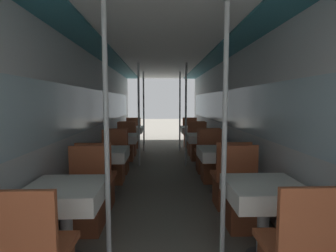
% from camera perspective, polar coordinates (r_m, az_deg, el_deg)
% --- Properties ---
extents(wall_left, '(0.05, 10.17, 2.29)m').
position_cam_1_polar(wall_left, '(5.21, -15.73, 2.15)').
color(wall_left, silver).
rests_on(wall_left, ground_plane).
extents(wall_right, '(0.05, 10.17, 2.29)m').
position_cam_1_polar(wall_right, '(5.24, 13.33, 2.22)').
color(wall_right, silver).
rests_on(wall_right, ground_plane).
extents(ceiling_panel, '(2.62, 10.17, 0.07)m').
position_cam_1_polar(ceiling_panel, '(5.13, -1.19, 15.35)').
color(ceiling_panel, silver).
rests_on(ceiling_panel, wall_left).
extents(dining_table_left_0, '(0.67, 0.67, 0.71)m').
position_cam_1_polar(dining_table_left_0, '(2.59, -21.41, -14.17)').
color(dining_table_left_0, '#4C4C51').
rests_on(dining_table_left_0, ground_plane).
extents(chair_left_far_0, '(0.45, 0.45, 0.93)m').
position_cam_1_polar(chair_left_far_0, '(3.22, -17.58, -16.08)').
color(chair_left_far_0, brown).
rests_on(chair_left_far_0, ground_plane).
extents(support_pole_left_0, '(0.05, 0.05, 2.29)m').
position_cam_1_polar(support_pole_left_0, '(2.36, -13.23, -2.18)').
color(support_pole_left_0, silver).
rests_on(support_pole_left_0, ground_plane).
extents(dining_table_left_1, '(0.67, 0.67, 0.71)m').
position_cam_1_polar(dining_table_left_1, '(4.22, -13.37, -6.35)').
color(dining_table_left_1, '#4C4C51').
rests_on(dining_table_left_1, ground_plane).
extents(chair_left_near_1, '(0.45, 0.45, 0.93)m').
position_cam_1_polar(chair_left_near_1, '(3.75, -15.09, -12.87)').
color(chair_left_near_1, brown).
rests_on(chair_left_near_1, ground_plane).
extents(chair_left_far_1, '(0.45, 0.45, 0.93)m').
position_cam_1_polar(chair_left_far_1, '(4.85, -11.89, -8.59)').
color(chair_left_far_1, brown).
rests_on(chair_left_far_1, ground_plane).
extents(dining_table_left_2, '(0.67, 0.67, 0.71)m').
position_cam_1_polar(dining_table_left_2, '(5.92, -9.96, -2.91)').
color(dining_table_left_2, '#4C4C51').
rests_on(dining_table_left_2, ground_plane).
extents(chair_left_near_2, '(0.45, 0.45, 0.93)m').
position_cam_1_polar(chair_left_near_2, '(5.41, -10.79, -7.10)').
color(chair_left_near_2, brown).
rests_on(chair_left_near_2, ground_plane).
extents(chair_left_far_2, '(0.45, 0.45, 0.93)m').
position_cam_1_polar(chair_left_far_2, '(6.54, -9.19, -4.89)').
color(chair_left_far_2, brown).
rests_on(chair_left_far_2, ground_plane).
extents(support_pole_left_2, '(0.05, 0.05, 2.29)m').
position_cam_1_polar(support_pole_left_2, '(5.82, -6.38, 2.40)').
color(support_pole_left_2, silver).
rests_on(support_pole_left_2, ground_plane).
extents(dining_table_left_3, '(0.67, 0.67, 0.71)m').
position_cam_1_polar(dining_table_left_3, '(7.64, -8.09, -1.00)').
color(dining_table_left_3, '#4C4C51').
rests_on(dining_table_left_3, ground_plane).
extents(chair_left_near_3, '(0.45, 0.45, 0.93)m').
position_cam_1_polar(chair_left_near_3, '(7.11, -8.58, -4.05)').
color(chair_left_near_3, brown).
rests_on(chair_left_near_3, ground_plane).
extents(chair_left_far_3, '(0.45, 0.45, 0.93)m').
position_cam_1_polar(chair_left_far_3, '(8.26, -7.62, -2.71)').
color(chair_left_far_3, brown).
rests_on(chair_left_far_3, ground_plane).
extents(support_pole_left_3, '(0.05, 0.05, 2.29)m').
position_cam_1_polar(support_pole_left_3, '(7.57, -5.31, 3.10)').
color(support_pole_left_3, silver).
rests_on(support_pole_left_3, ground_plane).
extents(dining_table_right_0, '(0.67, 0.67, 0.71)m').
position_cam_1_polar(dining_table_right_0, '(2.62, 20.19, -13.86)').
color(dining_table_right_0, '#4C4C51').
rests_on(dining_table_right_0, ground_plane).
extents(chair_right_far_0, '(0.45, 0.45, 0.93)m').
position_cam_1_polar(chair_right_far_0, '(3.24, 16.01, -15.83)').
color(chair_right_far_0, brown).
rests_on(chair_right_far_0, ground_plane).
extents(support_pole_right_0, '(0.05, 0.05, 2.29)m').
position_cam_1_polar(support_pole_right_0, '(2.38, 12.19, -2.08)').
color(support_pole_right_0, silver).
rests_on(support_pole_right_0, ground_plane).
extents(dining_table_right_1, '(0.67, 0.67, 0.71)m').
position_cam_1_polar(dining_table_right_1, '(4.24, 11.29, -6.25)').
color(dining_table_right_1, '#4C4C51').
rests_on(dining_table_right_1, ground_plane).
extents(chair_right_near_1, '(0.45, 0.45, 0.93)m').
position_cam_1_polar(chair_right_near_1, '(3.77, 13.25, -12.70)').
color(chair_right_near_1, brown).
rests_on(chair_right_near_1, ground_plane).
extents(chair_right_far_1, '(0.45, 0.45, 0.93)m').
position_cam_1_polar(chair_right_far_1, '(4.87, 9.66, -8.50)').
color(chair_right_far_1, brown).
rests_on(chair_right_far_1, ground_plane).
extents(dining_table_right_2, '(0.67, 0.67, 0.71)m').
position_cam_1_polar(dining_table_right_2, '(5.94, 7.48, -2.85)').
color(dining_table_right_2, '#4C4C51').
rests_on(dining_table_right_2, ground_plane).
extents(chair_right_near_2, '(0.45, 0.45, 0.93)m').
position_cam_1_polar(chair_right_near_2, '(5.43, 8.43, -7.02)').
color(chair_right_near_2, brown).
rests_on(chair_right_near_2, ground_plane).
extents(chair_right_far_2, '(0.45, 0.45, 0.93)m').
position_cam_1_polar(chair_right_far_2, '(6.56, 6.63, -4.83)').
color(chair_right_far_2, brown).
rests_on(chair_right_far_2, ground_plane).
extents(support_pole_right_2, '(0.05, 0.05, 2.29)m').
position_cam_1_polar(support_pole_right_2, '(5.83, 3.89, 2.42)').
color(support_pole_right_2, silver).
rests_on(support_pole_right_2, ground_plane).
extents(dining_table_right_3, '(0.67, 0.67, 0.71)m').
position_cam_1_polar(dining_table_right_3, '(7.66, 5.39, -0.96)').
color(dining_table_right_3, '#4C4C51').
rests_on(dining_table_right_3, ground_plane).
extents(chair_right_near_3, '(0.45, 0.45, 0.93)m').
position_cam_1_polar(chair_right_near_3, '(7.13, 5.95, -4.00)').
color(chair_right_near_3, brown).
rests_on(chair_right_near_3, ground_plane).
extents(chair_right_far_3, '(0.45, 0.45, 0.93)m').
position_cam_1_polar(chair_right_far_3, '(8.27, 4.87, -2.67)').
color(chair_right_far_3, brown).
rests_on(chair_right_far_3, ground_plane).
extents(support_pole_right_3, '(0.05, 0.05, 2.29)m').
position_cam_1_polar(support_pole_right_3, '(7.58, 2.59, 3.12)').
color(support_pole_right_3, silver).
rests_on(support_pole_right_3, ground_plane).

